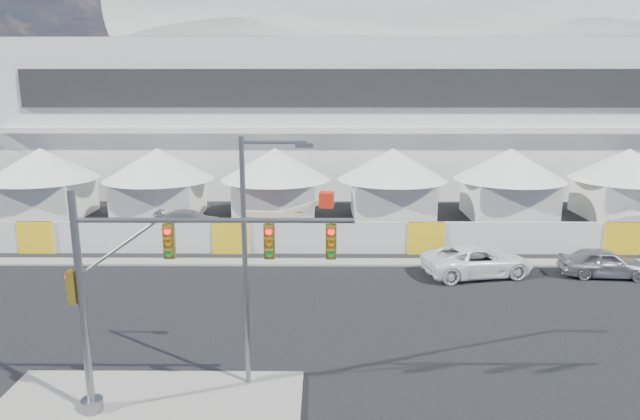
{
  "coord_description": "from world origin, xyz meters",
  "views": [
    {
      "loc": [
        -0.27,
        -19.33,
        10.44
      ],
      "look_at": [
        -0.47,
        10.0,
        3.77
      ],
      "focal_mm": 32.0,
      "sensor_mm": 36.0,
      "label": 1
    }
  ],
  "objects_px": {
    "sedan_silver": "(604,263)",
    "boom_lift": "(266,228)",
    "pickup_curb": "(477,261)",
    "lot_car_c": "(191,220)",
    "traffic_mast": "(142,294)",
    "streetlight_median": "(251,247)"
  },
  "relations": [
    {
      "from": "sedan_silver",
      "to": "boom_lift",
      "type": "xyz_separation_m",
      "value": [
        -19.01,
        6.61,
        0.16
      ]
    },
    {
      "from": "pickup_curb",
      "to": "lot_car_c",
      "type": "height_order",
      "value": "pickup_curb"
    },
    {
      "from": "pickup_curb",
      "to": "traffic_mast",
      "type": "xyz_separation_m",
      "value": [
        -13.95,
        -13.53,
        3.26
      ]
    },
    {
      "from": "sedan_silver",
      "to": "streetlight_median",
      "type": "distance_m",
      "value": 21.51
    },
    {
      "from": "pickup_curb",
      "to": "sedan_silver",
      "type": "bearing_deg",
      "value": -103.13
    },
    {
      "from": "boom_lift",
      "to": "lot_car_c",
      "type": "bearing_deg",
      "value": 159.67
    },
    {
      "from": "streetlight_median",
      "to": "boom_lift",
      "type": "xyz_separation_m",
      "value": [
        -1.38,
        18.15,
        -4.13
      ]
    },
    {
      "from": "streetlight_median",
      "to": "boom_lift",
      "type": "height_order",
      "value": "streetlight_median"
    },
    {
      "from": "lot_car_c",
      "to": "pickup_curb",
      "type": "bearing_deg",
      "value": -117.46
    },
    {
      "from": "lot_car_c",
      "to": "streetlight_median",
      "type": "distance_m",
      "value": 22.83
    },
    {
      "from": "streetlight_median",
      "to": "sedan_silver",
      "type": "bearing_deg",
      "value": 33.2
    },
    {
      "from": "pickup_curb",
      "to": "boom_lift",
      "type": "height_order",
      "value": "boom_lift"
    },
    {
      "from": "pickup_curb",
      "to": "traffic_mast",
      "type": "bearing_deg",
      "value": 122.42
    },
    {
      "from": "lot_car_c",
      "to": "traffic_mast",
      "type": "height_order",
      "value": "traffic_mast"
    },
    {
      "from": "sedan_silver",
      "to": "traffic_mast",
      "type": "xyz_separation_m",
      "value": [
        -20.77,
        -13.36,
        3.31
      ]
    },
    {
      "from": "sedan_silver",
      "to": "boom_lift",
      "type": "relative_size",
      "value": 0.66
    },
    {
      "from": "pickup_curb",
      "to": "lot_car_c",
      "type": "relative_size",
      "value": 1.23
    },
    {
      "from": "streetlight_median",
      "to": "pickup_curb",
      "type": "bearing_deg",
      "value": 47.29
    },
    {
      "from": "sedan_silver",
      "to": "lot_car_c",
      "type": "xyz_separation_m",
      "value": [
        -24.73,
        9.72,
        -0.08
      ]
    },
    {
      "from": "traffic_mast",
      "to": "streetlight_median",
      "type": "distance_m",
      "value": 3.75
    },
    {
      "from": "traffic_mast",
      "to": "boom_lift",
      "type": "bearing_deg",
      "value": 84.95
    },
    {
      "from": "streetlight_median",
      "to": "boom_lift",
      "type": "distance_m",
      "value": 18.66
    }
  ]
}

